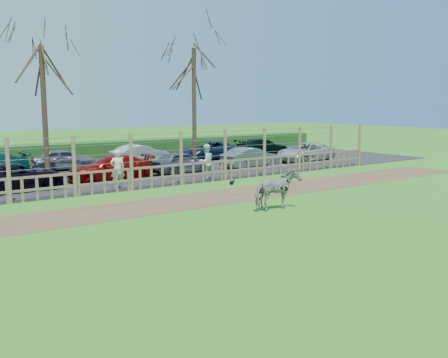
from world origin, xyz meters
TOP-DOWN VIEW (x-y plane):
  - ground at (0.00, 0.00)m, footprint 120.00×120.00m
  - dirt_strip at (0.00, 4.50)m, footprint 34.00×2.80m
  - asphalt at (0.00, 14.50)m, footprint 44.00×13.00m
  - hedge at (0.00, 21.50)m, footprint 46.00×2.00m
  - fence at (0.00, 8.00)m, footprint 30.16×0.16m
  - tree_mid at (-2.00, 13.50)m, footprint 4.80×4.80m
  - tree_right at (7.00, 14.00)m, footprint 4.80×4.80m
  - zebra at (2.49, 1.33)m, footprint 1.75×0.82m
  - visitor_a at (-0.37, 8.63)m, footprint 0.70×0.54m
  - visitor_b at (4.28, 8.62)m, footprint 0.94×0.79m
  - crow at (4.46, 6.72)m, footprint 0.27×0.20m
  - car_2 at (-4.18, 10.68)m, footprint 4.49×2.39m
  - car_3 at (0.35, 11.13)m, footprint 4.32×2.21m
  - car_4 at (4.27, 10.99)m, footprint 3.64×1.75m
  - car_5 at (8.75, 10.70)m, footprint 3.70×1.43m
  - car_6 at (13.74, 11.28)m, footprint 4.54×2.52m
  - car_10 at (-0.34, 16.06)m, footprint 3.66×1.81m
  - car_11 at (4.36, 16.14)m, footprint 3.75×1.62m
  - car_12 at (9.24, 15.88)m, footprint 4.55×2.55m
  - car_13 at (13.82, 15.69)m, footprint 4.19×1.81m

SIDE VIEW (x-z plane):
  - ground at x=0.00m, z-range 0.00..0.00m
  - dirt_strip at x=0.00m, z-range 0.00..0.01m
  - asphalt at x=0.00m, z-range 0.00..0.04m
  - crow at x=4.46m, z-range 0.00..0.22m
  - hedge at x=0.00m, z-range 0.00..1.10m
  - car_2 at x=-4.18m, z-range 0.04..1.24m
  - car_3 at x=0.35m, z-range 0.04..1.24m
  - car_4 at x=4.27m, z-range 0.04..1.24m
  - car_5 at x=8.75m, z-range 0.04..1.24m
  - car_6 at x=13.74m, z-range 0.04..1.24m
  - car_10 at x=-0.34m, z-range 0.04..1.24m
  - car_11 at x=4.36m, z-range 0.04..1.24m
  - car_12 at x=9.24m, z-range 0.04..1.24m
  - car_13 at x=13.82m, z-range 0.04..1.24m
  - zebra at x=2.49m, z-range 0.00..1.46m
  - fence at x=0.00m, z-range -0.45..2.05m
  - visitor_a at x=-0.37m, z-range 0.04..1.76m
  - visitor_b at x=4.28m, z-range 0.04..1.76m
  - tree_mid at x=-2.00m, z-range 1.45..8.28m
  - tree_right at x=7.00m, z-range 1.57..8.92m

